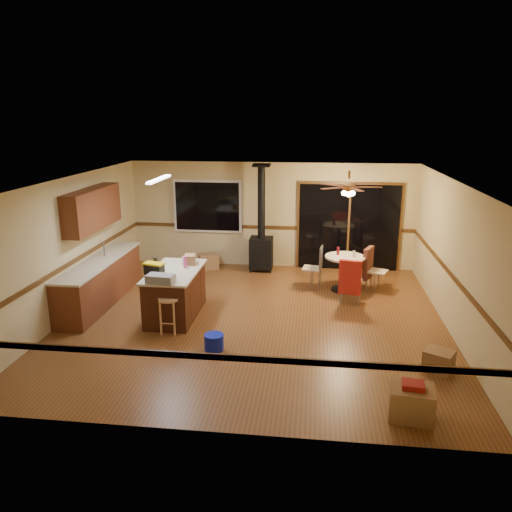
% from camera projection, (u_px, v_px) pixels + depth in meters
% --- Properties ---
extents(floor, '(7.00, 7.00, 0.00)m').
position_uv_depth(floor, '(254.00, 319.00, 9.38)').
color(floor, brown).
rests_on(floor, ground).
extents(ceiling, '(7.00, 7.00, 0.00)m').
position_uv_depth(ceiling, '(254.00, 181.00, 8.67)').
color(ceiling, silver).
rests_on(ceiling, ground).
extents(wall_back, '(7.00, 0.00, 7.00)m').
position_uv_depth(wall_back, '(271.00, 215.00, 12.36)').
color(wall_back, tan).
rests_on(wall_back, ground).
extents(wall_front, '(7.00, 0.00, 7.00)m').
position_uv_depth(wall_front, '(216.00, 334.00, 5.68)').
color(wall_front, tan).
rests_on(wall_front, ground).
extents(wall_left, '(0.00, 7.00, 7.00)m').
position_uv_depth(wall_left, '(71.00, 247.00, 9.42)').
color(wall_left, tan).
rests_on(wall_left, ground).
extents(wall_right, '(0.00, 7.00, 7.00)m').
position_uv_depth(wall_right, '(455.00, 259.00, 8.62)').
color(wall_right, tan).
rests_on(wall_right, ground).
extents(chair_rail, '(7.00, 7.00, 0.08)m').
position_uv_depth(chair_rail, '(254.00, 268.00, 9.10)').
color(chair_rail, '#4B2D12').
rests_on(chair_rail, ground).
extents(window, '(1.72, 0.10, 1.32)m').
position_uv_depth(window, '(207.00, 206.00, 12.45)').
color(window, black).
rests_on(window, ground).
extents(sliding_door, '(2.52, 0.10, 2.10)m').
position_uv_depth(sliding_door, '(349.00, 228.00, 12.17)').
color(sliding_door, black).
rests_on(sliding_door, ground).
extents(lower_cabinets, '(0.60, 3.00, 0.86)m').
position_uv_depth(lower_cabinets, '(101.00, 282.00, 10.10)').
color(lower_cabinets, '#622E18').
rests_on(lower_cabinets, ground).
extents(countertop, '(0.64, 3.04, 0.04)m').
position_uv_depth(countertop, '(99.00, 261.00, 9.98)').
color(countertop, '#C2B697').
rests_on(countertop, lower_cabinets).
extents(upper_cabinets, '(0.35, 2.00, 0.80)m').
position_uv_depth(upper_cabinets, '(93.00, 209.00, 9.91)').
color(upper_cabinets, '#622E18').
rests_on(upper_cabinets, ground).
extents(kitchen_island, '(0.88, 1.68, 0.90)m').
position_uv_depth(kitchen_island, '(175.00, 293.00, 9.42)').
color(kitchen_island, '#391A0E').
rests_on(kitchen_island, ground).
extents(wood_stove, '(0.55, 0.50, 2.52)m').
position_uv_depth(wood_stove, '(261.00, 242.00, 12.11)').
color(wood_stove, black).
rests_on(wood_stove, ground).
extents(ceiling_fan, '(0.24, 0.24, 0.55)m').
position_uv_depth(ceiling_fan, '(349.00, 190.00, 10.30)').
color(ceiling_fan, brown).
rests_on(ceiling_fan, ceiling).
extents(fluorescent_strip, '(0.10, 1.20, 0.04)m').
position_uv_depth(fluorescent_strip, '(159.00, 179.00, 9.17)').
color(fluorescent_strip, white).
rests_on(fluorescent_strip, ceiling).
extents(toolbox_grey, '(0.50, 0.31, 0.15)m').
position_uv_depth(toolbox_grey, '(161.00, 279.00, 8.61)').
color(toolbox_grey, slate).
rests_on(toolbox_grey, kitchen_island).
extents(toolbox_black, '(0.37, 0.26, 0.19)m').
position_uv_depth(toolbox_black, '(154.00, 269.00, 9.06)').
color(toolbox_black, black).
rests_on(toolbox_black, kitchen_island).
extents(toolbox_yellow_lid, '(0.42, 0.29, 0.03)m').
position_uv_depth(toolbox_yellow_lid, '(154.00, 264.00, 9.03)').
color(toolbox_yellow_lid, gold).
rests_on(toolbox_yellow_lid, toolbox_black).
extents(box_on_island, '(0.25, 0.31, 0.18)m').
position_uv_depth(box_on_island, '(190.00, 259.00, 9.70)').
color(box_on_island, brown).
rests_on(box_on_island, kitchen_island).
extents(bottle_dark, '(0.09, 0.09, 0.28)m').
position_uv_depth(bottle_dark, '(156.00, 264.00, 9.21)').
color(bottle_dark, black).
rests_on(bottle_dark, kitchen_island).
extents(bottle_pink, '(0.09, 0.09, 0.22)m').
position_uv_depth(bottle_pink, '(185.00, 262.00, 9.45)').
color(bottle_pink, '#D84C8C').
rests_on(bottle_pink, kitchen_island).
extents(bottle_white, '(0.07, 0.07, 0.17)m').
position_uv_depth(bottle_white, '(183.00, 261.00, 9.63)').
color(bottle_white, white).
rests_on(bottle_white, kitchen_island).
extents(bar_stool, '(0.37, 0.37, 0.65)m').
position_uv_depth(bar_stool, '(169.00, 315.00, 8.71)').
color(bar_stool, tan).
rests_on(bar_stool, floor).
extents(blue_bucket, '(0.39, 0.39, 0.27)m').
position_uv_depth(blue_bucket, '(214.00, 342.00, 8.12)').
color(blue_bucket, '#0C1BAE').
rests_on(blue_bucket, floor).
extents(dining_table, '(0.86, 0.86, 0.78)m').
position_uv_depth(dining_table, '(345.00, 267.00, 10.76)').
color(dining_table, black).
rests_on(dining_table, ground).
extents(glass_red, '(0.08, 0.08, 0.17)m').
position_uv_depth(glass_red, '(338.00, 251.00, 10.78)').
color(glass_red, '#590C14').
rests_on(glass_red, dining_table).
extents(glass_cream, '(0.07, 0.07, 0.14)m').
position_uv_depth(glass_cream, '(354.00, 254.00, 10.61)').
color(glass_cream, beige).
rests_on(glass_cream, dining_table).
extents(chair_left, '(0.45, 0.45, 0.51)m').
position_uv_depth(chair_left, '(317.00, 263.00, 10.90)').
color(chair_left, tan).
rests_on(chair_left, ground).
extents(chair_near, '(0.50, 0.54, 0.70)m').
position_uv_depth(chair_near, '(350.00, 277.00, 9.90)').
color(chair_near, tan).
rests_on(chair_near, ground).
extents(chair_right, '(0.59, 0.57, 0.70)m').
position_uv_depth(chair_right, '(369.00, 264.00, 10.80)').
color(chair_right, tan).
rests_on(chair_right, ground).
extents(box_under_window, '(0.57, 0.52, 0.37)m').
position_uv_depth(box_under_window, '(209.00, 261.00, 12.40)').
color(box_under_window, brown).
rests_on(box_under_window, floor).
extents(box_corner_a, '(0.60, 0.53, 0.41)m').
position_uv_depth(box_corner_a, '(412.00, 402.00, 6.29)').
color(box_corner_a, brown).
rests_on(box_corner_a, floor).
extents(box_corner_b, '(0.52, 0.50, 0.33)m').
position_uv_depth(box_corner_b, '(439.00, 361.00, 7.44)').
color(box_corner_b, brown).
rests_on(box_corner_b, floor).
extents(box_small_red, '(0.30, 0.26, 0.07)m').
position_uv_depth(box_small_red, '(413.00, 385.00, 6.22)').
color(box_small_red, maroon).
rests_on(box_small_red, box_corner_a).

